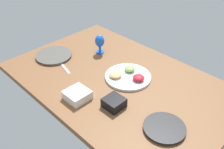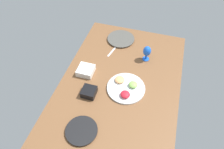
% 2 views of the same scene
% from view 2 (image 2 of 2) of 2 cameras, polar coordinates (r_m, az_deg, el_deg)
% --- Properties ---
extents(ground_plane, '(1.60, 1.04, 0.04)m').
position_cam_2_polar(ground_plane, '(1.82, 2.19, -2.96)').
color(ground_plane, brown).
extents(dinner_plate_left, '(0.29, 0.29, 0.02)m').
position_cam_2_polar(dinner_plate_left, '(2.22, 2.50, 9.92)').
color(dinner_plate_left, silver).
rests_on(dinner_plate_left, ground_plane).
extents(dinner_plate_right, '(0.24, 0.24, 0.02)m').
position_cam_2_polar(dinner_plate_right, '(1.58, -8.53, -15.29)').
color(dinner_plate_right, '#4C4C51').
rests_on(dinner_plate_right, ground_plane).
extents(fruit_platter, '(0.33, 0.33, 0.06)m').
position_cam_2_polar(fruit_platter, '(1.76, 3.91, -3.69)').
color(fruit_platter, silver).
rests_on(fruit_platter, ground_plane).
extents(hurricane_glass_blue, '(0.08, 0.08, 0.16)m').
position_cam_2_polar(hurricane_glass_blue, '(1.96, 9.77, 6.30)').
color(hurricane_glass_blue, blue).
rests_on(hurricane_glass_blue, ground_plane).
extents(square_bowl_black, '(0.12, 0.12, 0.06)m').
position_cam_2_polar(square_bowl_black, '(1.72, -6.48, -4.79)').
color(square_bowl_black, black).
rests_on(square_bowl_black, ground_plane).
extents(square_bowl_white, '(0.14, 0.14, 0.06)m').
position_cam_2_polar(square_bowl_white, '(1.88, -7.36, 1.20)').
color(square_bowl_white, white).
rests_on(square_bowl_white, ground_plane).
extents(fork_by_left_plate, '(0.18, 0.06, 0.01)m').
position_cam_2_polar(fork_by_left_plate, '(2.09, 0.10, 6.61)').
color(fork_by_left_plate, silver).
rests_on(fork_by_left_plate, ground_plane).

